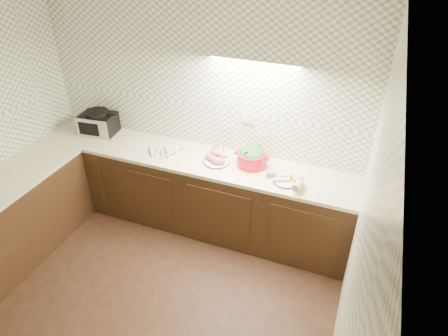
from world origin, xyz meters
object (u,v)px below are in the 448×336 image
(dutch_oven, at_px, (252,157))
(toaster_oven, at_px, (98,123))
(sweet_potato_plate, at_px, (217,158))
(veg_plate, at_px, (291,180))
(parsnip_pile, at_px, (165,150))
(onion_bowl, at_px, (217,152))

(dutch_oven, bearing_deg, toaster_oven, 179.21)
(sweet_potato_plate, bearing_deg, toaster_oven, 176.36)
(dutch_oven, xyz_separation_m, veg_plate, (0.46, -0.18, -0.06))
(toaster_oven, relative_size, parsnip_pile, 1.01)
(parsnip_pile, xyz_separation_m, onion_bowl, (0.56, 0.14, 0.01))
(onion_bowl, height_order, veg_plate, veg_plate)
(onion_bowl, height_order, dutch_oven, dutch_oven)
(toaster_oven, xyz_separation_m, onion_bowl, (1.50, 0.02, -0.09))
(toaster_oven, bearing_deg, onion_bowl, -5.66)
(sweet_potato_plate, distance_m, onion_bowl, 0.13)
(dutch_oven, bearing_deg, onion_bowl, 174.11)
(parsnip_pile, xyz_separation_m, dutch_oven, (0.96, 0.10, 0.07))
(parsnip_pile, bearing_deg, toaster_oven, 172.47)
(toaster_oven, height_order, onion_bowl, toaster_oven)
(toaster_oven, relative_size, veg_plate, 0.99)
(sweet_potato_plate, distance_m, dutch_oven, 0.37)
(toaster_oven, distance_m, onion_bowl, 1.50)
(parsnip_pile, distance_m, sweet_potato_plate, 0.61)
(dutch_oven, bearing_deg, parsnip_pile, -174.08)
(veg_plate, bearing_deg, toaster_oven, 175.14)
(onion_bowl, relative_size, dutch_oven, 0.41)
(parsnip_pile, height_order, veg_plate, veg_plate)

